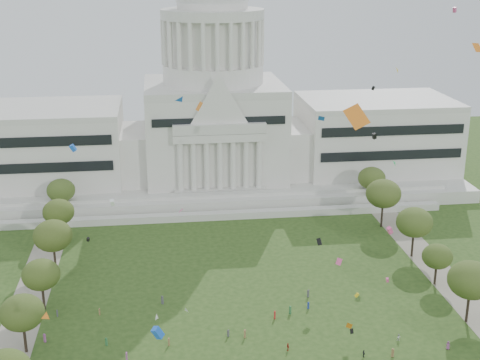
{
  "coord_description": "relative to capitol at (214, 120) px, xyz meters",
  "views": [
    {
      "loc": [
        -18.06,
        -98.79,
        71.94
      ],
      "look_at": [
        0.0,
        45.0,
        24.0
      ],
      "focal_mm": 50.0,
      "sensor_mm": 36.0,
      "label": 1
    }
  ],
  "objects": [
    {
      "name": "kite_swarm",
      "position": [
        2.18,
        -106.56,
        5.93
      ],
      "size": [
        93.73,
        104.52,
        61.47
      ],
      "color": "black",
      "rests_on": "ground"
    },
    {
      "name": "person_0",
      "position": [
        36.04,
        -105.53,
        -21.43
      ],
      "size": [
        1.01,
        0.95,
        1.73
      ],
      "primitive_type": "imported",
      "rotation": [
        0.0,
        0.0,
        5.63
      ],
      "color": "#994C8C",
      "rests_on": "ground"
    },
    {
      "name": "person_4",
      "position": [
        5.13,
        -102.09,
        -21.5
      ],
      "size": [
        0.67,
        1.01,
        1.6
      ],
      "primitive_type": "imported",
      "rotation": [
        0.0,
        0.0,
        4.89
      ],
      "color": "#B21E1E",
      "rests_on": "ground"
    },
    {
      "name": "row_tree_r_5",
      "position": [
        43.49,
        -43.4,
        -12.37
      ],
      "size": [
        9.82,
        9.82,
        13.96
      ],
      "color": "black",
      "rests_on": "ground"
    },
    {
      "name": "row_tree_r_2",
      "position": [
        44.17,
        -96.15,
        -12.64
      ],
      "size": [
        9.55,
        9.55,
        13.58
      ],
      "color": "black",
      "rests_on": "ground"
    },
    {
      "name": "person_2",
      "position": [
        27.61,
        -101.49,
        -21.53
      ],
      "size": [
        0.83,
        0.62,
        1.53
      ],
      "primitive_type": "imported",
      "rotation": [
        0.0,
        0.0,
        0.23
      ],
      "color": "silver",
      "rests_on": "ground"
    },
    {
      "name": "row_tree_l_5",
      "position": [
        -45.22,
        -42.58,
        -13.88
      ],
      "size": [
        8.33,
        8.33,
        11.85
      ],
      "color": "black",
      "rests_on": "ground"
    },
    {
      "name": "person_10",
      "position": [
        19.03,
        -106.09,
        -21.55
      ],
      "size": [
        0.62,
        0.94,
        1.49
      ],
      "primitive_type": "imported",
      "rotation": [
        0.0,
        0.0,
        1.75
      ],
      "color": "#26262B",
      "rests_on": "ground"
    },
    {
      "name": "row_tree_l_2",
      "position": [
        -45.04,
        -96.29,
        -13.79
      ],
      "size": [
        8.42,
        8.42,
        11.97
      ],
      "color": "black",
      "rests_on": "ground"
    },
    {
      "name": "row_tree_r_3",
      "position": [
        44.4,
        -79.1,
        -15.21
      ],
      "size": [
        7.01,
        7.01,
        9.98
      ],
      "color": "black",
      "rests_on": "ground"
    },
    {
      "name": "row_tree_l_6",
      "position": [
        -46.87,
        -24.45,
        -14.02
      ],
      "size": [
        8.19,
        8.19,
        11.64
      ],
      "color": "black",
      "rests_on": "ground"
    },
    {
      "name": "row_tree_r_4",
      "position": [
        44.76,
        -63.55,
        -13.01
      ],
      "size": [
        9.19,
        9.19,
        13.06
      ],
      "color": "black",
      "rests_on": "ground"
    },
    {
      "name": "row_tree_l_3",
      "position": [
        -44.09,
        -79.67,
        -14.09
      ],
      "size": [
        8.12,
        8.12,
        11.55
      ],
      "color": "black",
      "rests_on": "ground"
    },
    {
      "name": "row_tree_r_6",
      "position": [
        45.96,
        -25.46,
        -13.79
      ],
      "size": [
        8.42,
        8.42,
        11.97
      ],
      "color": "black",
      "rests_on": "ground"
    },
    {
      "name": "distant_crowd",
      "position": [
        -13.37,
        -98.73,
        -21.44
      ],
      "size": [
        67.04,
        37.13,
        1.89
      ],
      "color": "#26262B",
      "rests_on": "ground"
    },
    {
      "name": "path_left",
      "position": [
        -48.0,
        -83.59,
        -22.28
      ],
      "size": [
        8.0,
        160.0,
        0.04
      ],
      "primitive_type": "cube",
      "color": "gray",
      "rests_on": "ground"
    },
    {
      "name": "row_tree_l_4",
      "position": [
        -44.08,
        -61.17,
        -12.9
      ],
      "size": [
        9.29,
        9.29,
        13.21
      ],
      "color": "black",
      "rests_on": "ground"
    },
    {
      "name": "capitol",
      "position": [
        0.0,
        0.0,
        0.0
      ],
      "size": [
        160.0,
        64.5,
        91.3
      ],
      "color": "beige",
      "rests_on": "ground"
    },
    {
      "name": "path_right",
      "position": [
        48.0,
        -83.59,
        -22.28
      ],
      "size": [
        8.0,
        160.0,
        0.04
      ],
      "primitive_type": "cube",
      "color": "gray",
      "rests_on": "ground"
    }
  ]
}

